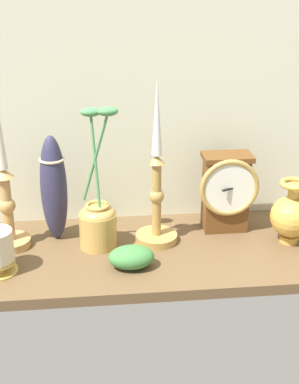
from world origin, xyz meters
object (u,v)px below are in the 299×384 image
brass_vase_jar (98,218)px  candlestick_tall_center (6,195)px  brass_vase_bulbous (291,214)px  mantel_clock (226,191)px  candlestick_tall_left (157,195)px  tall_ceramic_vase (54,188)px

brass_vase_jar → candlestick_tall_center: bearing=173.9°
brass_vase_bulbous → candlestick_tall_center: bearing=176.2°
mantel_clock → candlestick_tall_left: size_ratio=0.50×
candlestick_tall_center → tall_ceramic_vase: bearing=15.5°
mantel_clock → brass_vase_bulbous: bearing=-28.5°
candlestick_tall_left → candlestick_tall_center: candlestick_tall_center is taller
brass_vase_bulbous → tall_ceramic_vase: bearing=172.5°
candlestick_tall_left → brass_vase_bulbous: bearing=-5.8°
candlestick_tall_center → tall_ceramic_vase: candlestick_tall_center is taller
candlestick_tall_left → candlestick_tall_center: size_ratio=0.96×
brass_vase_bulbous → brass_vase_jar: bearing=177.3°
candlestick_tall_left → candlestick_tall_center: (-33.52, 1.12, 0.91)cm
mantel_clock → brass_vase_bulbous: mantel_clock is taller
mantel_clock → tall_ceramic_vase: tall_ceramic_vase is taller
brass_vase_jar → brass_vase_bulbous: bearing=-2.7°
candlestick_tall_left → candlestick_tall_center: 33.55cm
candlestick_tall_center → tall_ceramic_vase: 10.74cm
brass_vase_jar → tall_ceramic_vase: brass_vase_jar is taller
brass_vase_bulbous → brass_vase_jar: 44.24cm
mantel_clock → brass_vase_jar: 31.20cm
candlestick_tall_center → brass_vase_jar: bearing=-6.1°
candlestick_tall_left → brass_vase_jar: bearing=-175.6°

